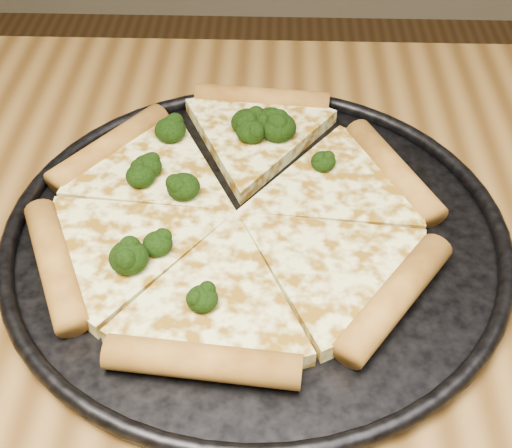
{
  "coord_description": "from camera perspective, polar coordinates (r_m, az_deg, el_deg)",
  "views": [
    {
      "loc": [
        0.11,
        -0.3,
        1.16
      ],
      "look_at": [
        0.1,
        0.12,
        0.77
      ],
      "focal_mm": 49.16,
      "sensor_mm": 36.0,
      "label": 1
    }
  ],
  "objects": [
    {
      "name": "broccoli_florets",
      "position": [
        0.62,
        -3.17,
        5.16
      ],
      "size": [
        0.18,
        0.24,
        0.03
      ],
      "color": "black",
      "rests_on": "pizza"
    },
    {
      "name": "pizza",
      "position": [
        0.58,
        -1.56,
        1.11
      ],
      "size": [
        0.35,
        0.36,
        0.03
      ],
      "rotation": [
        0.0,
        0.0,
        -0.1
      ],
      "color": "#FDF99B",
      "rests_on": "pizza_pan"
    },
    {
      "name": "pizza_pan",
      "position": [
        0.58,
        -0.0,
        -0.58
      ],
      "size": [
        0.41,
        0.41,
        0.02
      ],
      "color": "black",
      "rests_on": "dining_table"
    },
    {
      "name": "dining_table",
      "position": [
        0.59,
        -10.53,
        -15.23
      ],
      "size": [
        1.2,
        0.9,
        0.75
      ],
      "color": "brown",
      "rests_on": "ground"
    }
  ]
}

